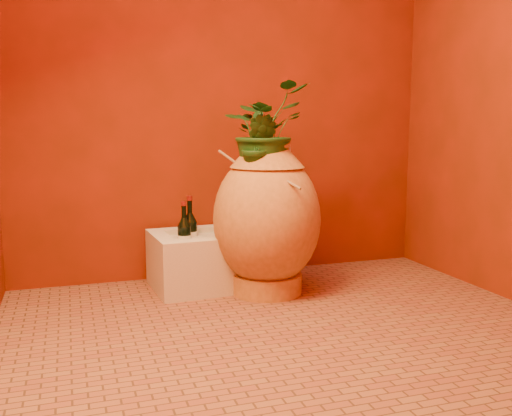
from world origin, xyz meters
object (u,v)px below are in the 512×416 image
object	(u,v)px
stone_basin	(213,260)
wall_tap	(261,156)
amphora	(267,218)
wine_bottle_b	(184,238)
wine_bottle_c	(190,234)
wine_bottle_a	(226,235)

from	to	relation	value
stone_basin	wall_tap	xyz separation A→B (m)	(0.33, 0.16, 0.57)
amphora	wine_bottle_b	bearing A→B (deg)	149.69
wine_bottle_b	wall_tap	world-z (taller)	wall_tap
wine_bottle_b	wine_bottle_c	bearing A→B (deg)	52.26
wine_bottle_a	wall_tap	size ratio (longest dim) A/B	1.68
amphora	wine_bottle_b	world-z (taller)	amphora
wine_bottle_c	wall_tap	distance (m)	0.62
wine_bottle_b	wall_tap	bearing A→B (deg)	16.47
wine_bottle_c	stone_basin	bearing A→B (deg)	-32.67
wine_bottle_a	stone_basin	bearing A→B (deg)	-159.41
wall_tap	wine_bottle_c	bearing A→B (deg)	-168.92
wall_tap	amphora	bearing A→B (deg)	-103.70
amphora	wine_bottle_c	world-z (taller)	amphora
amphora	stone_basin	distance (m)	0.42
stone_basin	wine_bottle_b	distance (m)	0.21
stone_basin	wine_bottle_a	distance (m)	0.16
wine_bottle_a	wine_bottle_c	distance (m)	0.20
wine_bottle_a	wine_bottle_b	world-z (taller)	wine_bottle_b
wine_bottle_c	wine_bottle_b	bearing A→B (deg)	-127.74
amphora	wine_bottle_b	xyz separation A→B (m)	(-0.40, 0.23, -0.12)
amphora	wine_bottle_c	bearing A→B (deg)	140.58
amphora	wine_bottle_a	bearing A→B (deg)	121.63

